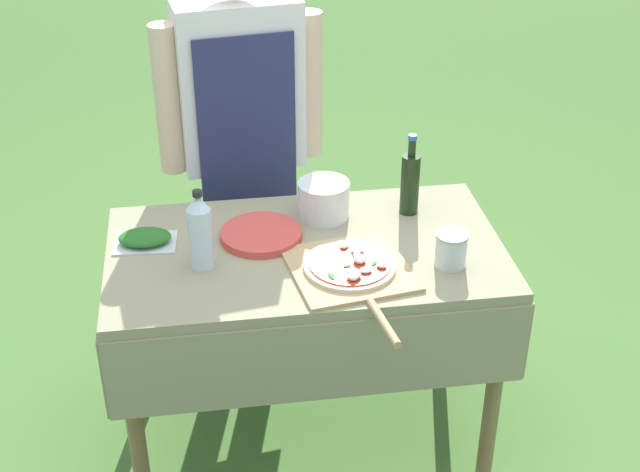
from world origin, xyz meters
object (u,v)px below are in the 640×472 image
at_px(person_cook, 242,126).
at_px(herb_container, 145,238).
at_px(plate_stack, 261,235).
at_px(pizza_on_peel, 351,269).
at_px(water_bottle, 200,231).
at_px(oil_bottle, 410,182).
at_px(mixing_tub, 324,199).
at_px(prep_table, 306,278).
at_px(sauce_jar, 451,251).

relative_size(person_cook, herb_container, 7.83).
bearing_deg(person_cook, plate_stack, 84.05).
bearing_deg(herb_container, plate_stack, -2.83).
height_order(pizza_on_peel, water_bottle, water_bottle).
distance_m(person_cook, oil_bottle, 0.68).
height_order(herb_container, mixing_tub, mixing_tub).
bearing_deg(pizza_on_peel, person_cook, 100.31).
xyz_separation_m(person_cook, mixing_tub, (0.24, -0.41, -0.10)).
height_order(water_bottle, mixing_tub, water_bottle).
xyz_separation_m(oil_bottle, mixing_tub, (-0.29, 0.01, -0.05)).
bearing_deg(oil_bottle, prep_table, -154.40).
distance_m(person_cook, sauce_jar, 0.97).
relative_size(mixing_tub, sauce_jar, 1.56).
xyz_separation_m(pizza_on_peel, water_bottle, (-0.44, 0.11, 0.11)).
distance_m(mixing_tub, plate_stack, 0.25).
bearing_deg(herb_container, mixing_tub, 9.10).
bearing_deg(plate_stack, sauce_jar, -23.69).
distance_m(prep_table, plate_stack, 0.20).
height_order(water_bottle, herb_container, water_bottle).
bearing_deg(person_cook, herb_container, 47.24).
relative_size(herb_container, plate_stack, 0.78).
bearing_deg(mixing_tub, plate_stack, -152.92).
bearing_deg(oil_bottle, sauce_jar, -81.81).
relative_size(pizza_on_peel, plate_stack, 2.22).
xyz_separation_m(pizza_on_peel, sauce_jar, (0.31, -0.00, 0.04)).
height_order(herb_container, sauce_jar, sauce_jar).
distance_m(pizza_on_peel, water_bottle, 0.47).
relative_size(person_cook, pizza_on_peel, 2.73).
distance_m(oil_bottle, mixing_tub, 0.29).
distance_m(person_cook, mixing_tub, 0.48).
bearing_deg(water_bottle, person_cook, 75.23).
height_order(pizza_on_peel, plate_stack, pizza_on_peel).
bearing_deg(pizza_on_peel, mixing_tub, 85.99).
bearing_deg(sauce_jar, mixing_tub, 133.39).
distance_m(person_cook, herb_container, 0.63).
distance_m(water_bottle, sauce_jar, 0.76).
height_order(pizza_on_peel, sauce_jar, sauce_jar).
relative_size(pizza_on_peel, mixing_tub, 3.44).
xyz_separation_m(person_cook, plate_stack, (0.02, -0.52, -0.15)).
relative_size(pizza_on_peel, herb_container, 2.87).
relative_size(oil_bottle, herb_container, 1.38).
distance_m(pizza_on_peel, sauce_jar, 0.31).
height_order(water_bottle, sauce_jar, water_bottle).
bearing_deg(person_cook, water_bottle, 67.33).
bearing_deg(plate_stack, mixing_tub, 27.08).
bearing_deg(plate_stack, water_bottle, -144.29).
distance_m(prep_table, person_cook, 0.68).
xyz_separation_m(plate_stack, sauce_jar, (0.56, -0.25, 0.04)).
relative_size(person_cook, mixing_tub, 9.38).
relative_size(prep_table, person_cook, 0.79).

